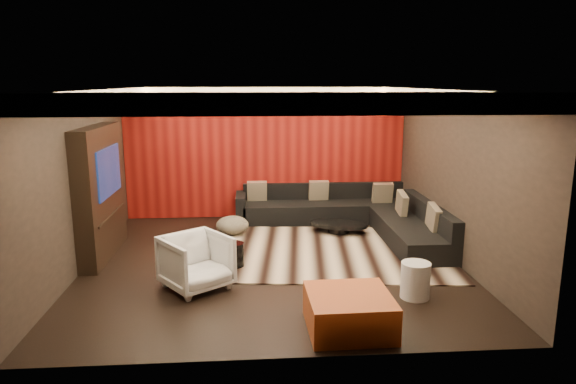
{
  "coord_description": "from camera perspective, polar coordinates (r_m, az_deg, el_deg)",
  "views": [
    {
      "loc": [
        -0.35,
        -8.0,
        2.91
      ],
      "look_at": [
        0.3,
        0.6,
        1.05
      ],
      "focal_mm": 32.0,
      "sensor_mm": 36.0,
      "label": 1
    }
  ],
  "objects": [
    {
      "name": "cove_left",
      "position": [
        8.25,
        -18.68,
        9.4
      ],
      "size": [
        0.08,
        4.8,
        0.04
      ],
      "primitive_type": "cube",
      "color": "#FFD899",
      "rests_on": "ground"
    },
    {
      "name": "striped_pouf",
      "position": [
        9.99,
        -6.2,
        -3.68
      ],
      "size": [
        0.71,
        0.71,
        0.35
      ],
      "primitive_type": "ellipsoid",
      "rotation": [
        0.0,
        0.0,
        -0.14
      ],
      "color": "#B8AD8E",
      "rests_on": "rug"
    },
    {
      "name": "coffee_table",
      "position": [
        10.11,
        5.63,
        -3.94
      ],
      "size": [
        1.45,
        1.45,
        0.19
      ],
      "primitive_type": "cylinder",
      "rotation": [
        0.0,
        0.0,
        -0.35
      ],
      "color": "black",
      "rests_on": "rug"
    },
    {
      "name": "drum_stool",
      "position": [
        8.29,
        -6.02,
        -6.91
      ],
      "size": [
        0.42,
        0.42,
        0.38
      ],
      "primitive_type": "cylinder",
      "rotation": [
        0.0,
        0.0,
        0.41
      ],
      "color": "black",
      "rests_on": "rug"
    },
    {
      "name": "white_side_table",
      "position": [
        7.33,
        13.97,
        -9.49
      ],
      "size": [
        0.5,
        0.5,
        0.5
      ],
      "primitive_type": "cylinder",
      "rotation": [
        0.0,
        0.0,
        -0.29
      ],
      "color": "silver",
      "rests_on": "floor"
    },
    {
      "name": "red_feature_wall",
      "position": [
        11.08,
        -2.48,
        4.33
      ],
      "size": [
        5.98,
        0.05,
        2.78
      ],
      "primitive_type": "cube",
      "color": "#6B0C0A",
      "rests_on": "ground"
    },
    {
      "name": "soffit_left",
      "position": [
        8.34,
        -21.02,
        9.87
      ],
      "size": [
        0.6,
        4.8,
        0.22
      ],
      "primitive_type": "cube",
      "color": "silver",
      "rests_on": "ground"
    },
    {
      "name": "wall_back",
      "position": [
        11.11,
        -2.48,
        4.35
      ],
      "size": [
        6.0,
        0.02,
        2.8
      ],
      "primitive_type": "cube",
      "color": "black",
      "rests_on": "ground"
    },
    {
      "name": "orange_ottoman",
      "position": [
        6.33,
        6.8,
        -13.07
      ],
      "size": [
        1.01,
        1.01,
        0.44
      ],
      "primitive_type": "cube",
      "rotation": [
        0.0,
        0.0,
        0.02
      ],
      "color": "#9B3514",
      "rests_on": "floor"
    },
    {
      "name": "rug",
      "position": [
        9.03,
        4.84,
        -6.6
      ],
      "size": [
        4.28,
        3.38,
        0.02
      ],
      "primitive_type": "cube",
      "rotation": [
        0.0,
        0.0,
        -0.1
      ],
      "color": "#C4AF8F",
      "rests_on": "floor"
    },
    {
      "name": "cove_right",
      "position": [
        8.45,
        14.6,
        9.69
      ],
      "size": [
        0.08,
        4.8,
        0.04
      ],
      "primitive_type": "cube",
      "color": "#FFD899",
      "rests_on": "ground"
    },
    {
      "name": "tv_surround",
      "position": [
        9.13,
        -20.11,
        -0.01
      ],
      "size": [
        0.3,
        2.0,
        2.2
      ],
      "primitive_type": "cube",
      "color": "black",
      "rests_on": "ground"
    },
    {
      "name": "tv_shelf",
      "position": [
        9.18,
        -18.97,
        -2.43
      ],
      "size": [
        0.04,
        1.6,
        0.04
      ],
      "primitive_type": "cube",
      "color": "black",
      "rests_on": "ground"
    },
    {
      "name": "wall_right",
      "position": [
        8.8,
        18.19,
        1.69
      ],
      "size": [
        0.02,
        6.0,
        2.8
      ],
      "primitive_type": "cube",
      "color": "black",
      "rests_on": "ground"
    },
    {
      "name": "tv_screen",
      "position": [
        9.03,
        -19.3,
        2.18
      ],
      "size": [
        0.04,
        1.3,
        0.8
      ],
      "primitive_type": "cube",
      "color": "black",
      "rests_on": "ground"
    },
    {
      "name": "cove_front",
      "position": [
        5.66,
        -0.79,
        9.04
      ],
      "size": [
        4.8,
        0.08,
        0.04
      ],
      "primitive_type": "cube",
      "color": "#FFD899",
      "rests_on": "ground"
    },
    {
      "name": "sectional_sofa",
      "position": [
        10.42,
        7.37,
        -2.65
      ],
      "size": [
        3.65,
        3.5,
        0.75
      ],
      "color": "black",
      "rests_on": "floor"
    },
    {
      "name": "soffit_front",
      "position": [
        5.31,
        -0.56,
        9.81
      ],
      "size": [
        6.0,
        0.6,
        0.22
      ],
      "primitive_type": "cube",
      "color": "silver",
      "rests_on": "ground"
    },
    {
      "name": "wall_left",
      "position": [
        8.56,
        -22.35,
        1.1
      ],
      "size": [
        0.02,
        6.0,
        2.8
      ],
      "primitive_type": "cube",
      "color": "black",
      "rests_on": "ground"
    },
    {
      "name": "soffit_right",
      "position": [
        8.56,
        16.82,
        10.19
      ],
      "size": [
        0.6,
        4.8,
        0.22
      ],
      "primitive_type": "cube",
      "color": "silver",
      "rests_on": "ground"
    },
    {
      "name": "soffit_back",
      "position": [
        10.7,
        -2.49,
        10.98
      ],
      "size": [
        6.0,
        0.6,
        0.22
      ],
      "primitive_type": "cube",
      "color": "silver",
      "rests_on": "ground"
    },
    {
      "name": "throw_pillows",
      "position": [
        10.37,
        7.4,
        -0.69
      ],
      "size": [
        3.26,
        2.79,
        0.5
      ],
      "color": "beige",
      "rests_on": "sectional_sofa"
    },
    {
      "name": "ceiling",
      "position": [
        8.0,
        -1.86,
        11.45
      ],
      "size": [
        6.0,
        6.0,
        0.02
      ],
      "primitive_type": "cube",
      "color": "silver",
      "rests_on": "ground"
    },
    {
      "name": "cove_back",
      "position": [
        10.37,
        -2.42,
        10.45
      ],
      "size": [
        4.8,
        0.08,
        0.04
      ],
      "primitive_type": "cube",
      "color": "#FFD899",
      "rests_on": "ground"
    },
    {
      "name": "armchair",
      "position": [
        7.48,
        -10.16,
        -7.68
      ],
      "size": [
        1.19,
        1.19,
        0.79
      ],
      "primitive_type": "imported",
      "rotation": [
        0.0,
        0.0,
        0.64
      ],
      "color": "silver",
      "rests_on": "floor"
    },
    {
      "name": "floor",
      "position": [
        8.52,
        -1.73,
        -7.87
      ],
      "size": [
        6.0,
        6.0,
        0.02
      ],
      "primitive_type": "cube",
      "color": "black",
      "rests_on": "ground"
    }
  ]
}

